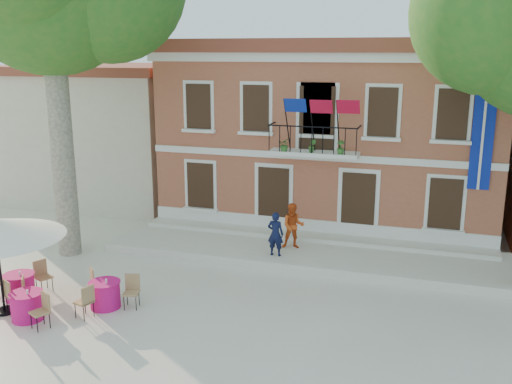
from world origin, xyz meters
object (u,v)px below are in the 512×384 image
object	(u,v)px
pedestrian_navy	(275,234)
pedestrian_orange	(293,226)
cafe_table_0	(27,305)
cafe_table_3	(20,285)
cafe_table_1	(105,293)

from	to	relation	value
pedestrian_navy	pedestrian_orange	distance (m)	0.99
pedestrian_navy	cafe_table_0	distance (m)	8.02
pedestrian_orange	cafe_table_3	size ratio (longest dim) A/B	0.86
pedestrian_navy	cafe_table_1	distance (m)	6.02
pedestrian_orange	cafe_table_1	size ratio (longest dim) A/B	0.89
pedestrian_navy	cafe_table_0	size ratio (longest dim) A/B	0.80
pedestrian_navy	cafe_table_1	bearing A→B (deg)	55.13
cafe_table_1	cafe_table_3	distance (m)	2.70
pedestrian_navy	cafe_table_1	world-z (taller)	pedestrian_navy
pedestrian_orange	cafe_table_0	xyz separation A→B (m)	(-5.64, -6.94, -0.69)
cafe_table_0	cafe_table_1	bearing A→B (deg)	38.90
cafe_table_0	cafe_table_3	distance (m)	1.49
cafe_table_1	cafe_table_3	xyz separation A→B (m)	(-2.68, -0.26, 0.00)
cafe_table_3	cafe_table_0	bearing A→B (deg)	-43.37
pedestrian_navy	cafe_table_0	xyz separation A→B (m)	(-5.25, -6.03, -0.64)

